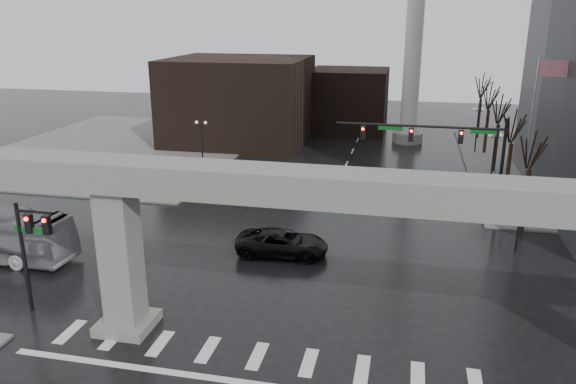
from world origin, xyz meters
name	(u,v)px	position (x,y,z in m)	size (l,w,h in m)	color
ground	(263,344)	(0.00, 0.00, 0.00)	(160.00, 160.00, 0.00)	black
sidewalk_nw	(126,147)	(-26.00, 36.00, 0.07)	(28.00, 36.00, 0.15)	slate
elevated_guideway	(289,210)	(1.26, 0.00, 6.88)	(48.00, 2.60, 8.70)	gray
building_far_left	(239,101)	(-14.00, 42.00, 5.00)	(16.00, 14.00, 10.00)	black
building_far_mid	(348,100)	(-2.00, 52.00, 4.00)	(10.00, 10.00, 8.00)	black
smokestack	(415,28)	(6.00, 46.00, 13.35)	(3.60, 3.60, 30.00)	silver
signal_mast_arm	(448,146)	(8.99, 18.80, 5.83)	(12.12, 0.43, 8.00)	black
signal_left_pole	(31,240)	(-12.25, 0.50, 4.07)	(2.30, 0.30, 6.00)	black
flagpole_assembly	(536,118)	(15.29, 22.00, 7.53)	(2.06, 0.12, 12.00)	silver
lamp_right_0	(522,202)	(13.50, 14.00, 3.47)	(1.22, 0.32, 5.11)	black
lamp_right_1	(494,152)	(13.50, 28.00, 3.47)	(1.22, 0.32, 5.11)	black
lamp_right_2	(478,122)	(13.50, 42.00, 3.47)	(1.22, 0.32, 5.11)	black
lamp_left_0	(134,177)	(-13.50, 14.00, 3.47)	(1.22, 0.32, 5.11)	black
lamp_left_1	(202,138)	(-13.50, 28.00, 3.47)	(1.22, 0.32, 5.11)	black
lamp_left_2	(243,113)	(-13.50, 42.00, 3.47)	(1.22, 0.32, 5.11)	black
tree_right_0	(526,194)	(14.53, 18.02, 2.79)	(1.09, 1.58, 7.50)	black
tree_right_1	(509,165)	(14.53, 26.02, 2.85)	(1.09, 1.61, 7.67)	black
tree_right_2	(496,143)	(14.53, 34.02, 2.91)	(1.10, 1.63, 7.85)	black
tree_right_3	(487,127)	(14.53, 42.02, 2.98)	(1.11, 1.66, 8.02)	black
tree_right_4	(479,114)	(14.53, 50.02, 3.04)	(1.12, 1.69, 8.19)	black
pickup_truck	(282,243)	(-1.43, 10.31, 0.83)	(2.74, 5.94, 1.65)	black
far_car	(311,182)	(-2.11, 24.65, 0.68)	(1.62, 4.02, 1.37)	black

